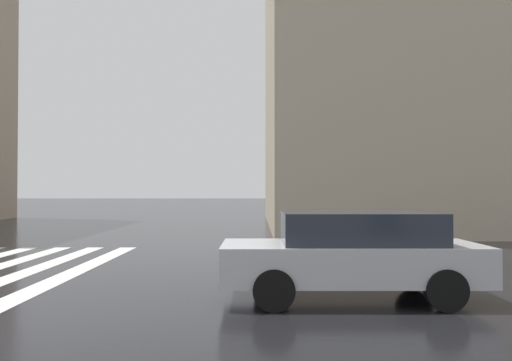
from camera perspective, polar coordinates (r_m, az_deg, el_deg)
haussmann_block_corner at (r=31.15m, az=21.55°, el=16.87°), size 17.60×20.63×23.05m
car_silver at (r=8.96m, az=10.07°, el=-7.45°), size 1.85×4.10×1.41m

